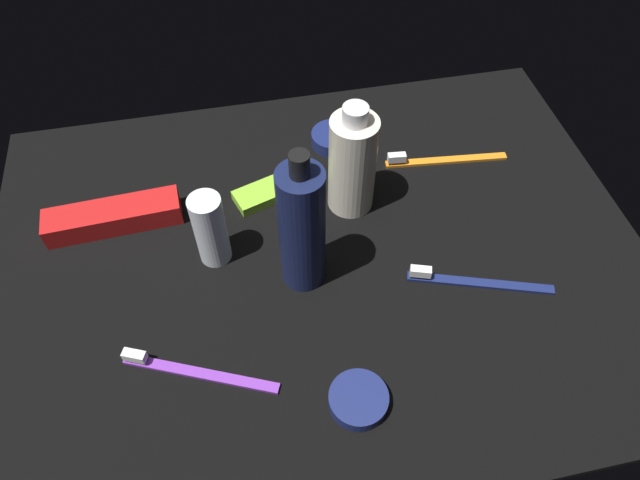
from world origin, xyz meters
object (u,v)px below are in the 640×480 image
deodorant_stick (210,230)px  toothbrush_navy (471,281)px  cream_tin_right (333,138)px  snack_bar_lime (271,191)px  lotion_bottle (302,228)px  toothpaste_box_red (113,217)px  toothbrush_purple (190,370)px  cream_tin_left (358,400)px  toothbrush_orange (439,159)px  bodywash_bottle (352,163)px

deodorant_stick → toothbrush_navy: (30.61, -10.73, -4.68)cm
deodorant_stick → cream_tin_right: bearing=42.3°
deodorant_stick → snack_bar_lime: 13.29cm
lotion_bottle → toothpaste_box_red: size_ratio=1.17×
toothpaste_box_red → cream_tin_right: 33.38cm
toothbrush_purple → cream_tin_right: size_ratio=2.61×
snack_bar_lime → cream_tin_left: cream_tin_left is taller
toothbrush_navy → cream_tin_left: bearing=-145.1°
deodorant_stick → toothpaste_box_red: deodorant_stick is taller
deodorant_stick → toothbrush_purple: deodorant_stick is taller
lotion_bottle → toothbrush_purple: (-14.78, -10.57, -8.56)cm
toothbrush_purple → toothpaste_box_red: (-8.41, 23.63, 0.99)cm
lotion_bottle → toothbrush_navy: (20.11, -5.56, -8.56)cm
cream_tin_right → deodorant_stick: bearing=-137.7°
snack_bar_lime → cream_tin_right: bearing=20.1°
toothbrush_orange → toothbrush_purple: same height
lotion_bottle → toothbrush_navy: 22.55cm
toothbrush_navy → toothpaste_box_red: bearing=156.7°
toothbrush_navy → toothpaste_box_red: (-43.29, 18.62, 0.99)cm
bodywash_bottle → toothbrush_purple: bearing=-137.7°
toothpaste_box_red → cream_tin_left: (25.83, -30.80, -0.75)cm
deodorant_stick → cream_tin_left: 26.79cm
toothbrush_navy → snack_bar_lime: 29.63cm
cream_tin_left → cream_tin_right: size_ratio=0.99×
deodorant_stick → toothbrush_purple: (-4.27, -15.74, -4.68)cm
toothbrush_purple → snack_bar_lime: 27.95cm
snack_bar_lime → cream_tin_right: cream_tin_right is taller
toothbrush_orange → deodorant_stick: bearing=-162.7°
toothpaste_box_red → snack_bar_lime: toothpaste_box_red is taller
snack_bar_lime → toothbrush_orange: bearing=-15.0°
bodywash_bottle → cream_tin_right: 13.69cm
bodywash_bottle → toothbrush_orange: 16.89cm
bodywash_bottle → toothbrush_navy: bearing=-54.5°
toothbrush_orange → toothpaste_box_red: 46.41cm
toothbrush_orange → snack_bar_lime: toothbrush_orange is taller
bodywash_bottle → cream_tin_left: bearing=-101.7°
deodorant_stick → toothpaste_box_red: bearing=148.1°
lotion_bottle → bodywash_bottle: bearing=51.2°
cream_tin_left → cream_tin_right: 40.91cm
toothbrush_navy → toothpaste_box_red: size_ratio=0.99×
deodorant_stick → toothbrush_orange: size_ratio=0.59×
bodywash_bottle → toothpaste_box_red: 32.37cm
lotion_bottle → deodorant_stick: bearing=153.8°
toothbrush_navy → cream_tin_right: toothbrush_navy is taller
lotion_bottle → toothpaste_box_red: bearing=150.6°
deodorant_stick → toothbrush_orange: deodorant_stick is taller
snack_bar_lime → toothbrush_purple: bearing=-135.6°
bodywash_bottle → toothbrush_purple: size_ratio=0.97×
toothpaste_box_red → cream_tin_left: size_ratio=2.72×
toothbrush_purple → cream_tin_left: 18.85cm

